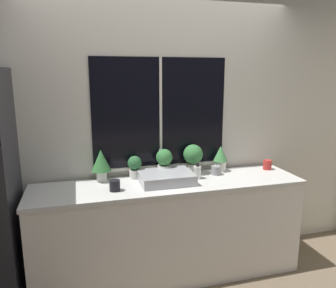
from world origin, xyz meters
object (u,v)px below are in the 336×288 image
mug_grey (216,170)px  mug_red (267,165)px  potted_plant_left (135,166)px  soap_bottle (197,172)px  potted_plant_center (164,161)px  potted_plant_far_left (101,162)px  potted_plant_far_right (220,157)px  sink (166,177)px  potted_plant_right (193,156)px  mug_black (115,186)px

mug_grey → mug_red: bearing=2.3°
potted_plant_left → soap_bottle: size_ratio=1.41×
potted_plant_center → potted_plant_far_left: bearing=180.0°
mug_grey → potted_plant_far_right: bearing=47.9°
sink → potted_plant_center: (0.03, 0.19, 0.09)m
potted_plant_center → mug_grey: size_ratio=2.85×
potted_plant_left → mug_grey: bearing=-7.2°
potted_plant_right → soap_bottle: (-0.02, -0.16, -0.11)m
potted_plant_left → mug_black: 0.37m
potted_plant_far_left → potted_plant_left: potted_plant_far_left is taller
mug_red → soap_bottle: bearing=-173.5°
potted_plant_far_left → soap_bottle: bearing=-10.9°
potted_plant_center → potted_plant_left: bearing=180.0°
soap_bottle → potted_plant_far_right: bearing=28.6°
potted_plant_left → potted_plant_center: bearing=-0.0°
soap_bottle → potted_plant_right: bearing=84.6°
potted_plant_center → potted_plant_right: 0.29m
potted_plant_center → potted_plant_right: potted_plant_right is taller
mug_grey → sink: bearing=-170.0°
soap_bottle → mug_grey: 0.22m
mug_red → potted_plant_far_right: bearing=171.3°
potted_plant_right → mug_grey: (0.20, -0.10, -0.13)m
soap_bottle → potted_plant_left: bearing=163.4°
potted_plant_far_right → sink: bearing=-162.7°
potted_plant_left → potted_plant_right: potted_plant_right is taller
sink → mug_grey: bearing=10.0°
soap_bottle → mug_grey: soap_bottle is taller
potted_plant_left → mug_red: 1.33m
mug_black → mug_red: bearing=7.8°
sink → potted_plant_left: 0.32m
potted_plant_center → sink: bearing=-100.2°
mug_black → soap_bottle: bearing=9.1°
potted_plant_right → potted_plant_far_right: potted_plant_right is taller
potted_plant_right → mug_red: 0.78m
mug_grey → mug_red: mug_red is taller
soap_bottle → mug_black: bearing=-170.9°
sink → mug_red: bearing=6.0°
mug_red → mug_black: (-1.55, -0.21, -0.00)m
potted_plant_far_left → mug_red: 1.64m
mug_red → mug_grey: bearing=-177.7°
potted_plant_far_left → potted_plant_far_right: (1.15, 0.00, -0.03)m
potted_plant_center → mug_red: bearing=-4.0°
potted_plant_far_right → mug_red: 0.50m
potted_plant_right → mug_red: potted_plant_right is taller
soap_bottle → mug_grey: size_ratio=1.65×
potted_plant_left → potted_plant_center: potted_plant_center is taller
sink → soap_bottle: 0.31m
soap_bottle → mug_red: soap_bottle is taller
soap_bottle → mug_black: 0.78m
sink → mug_red: 1.09m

